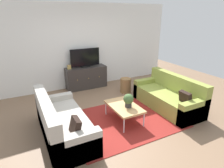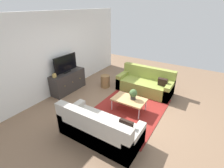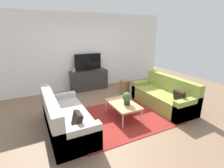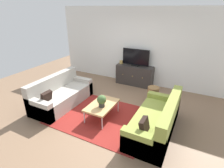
{
  "view_description": "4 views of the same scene",
  "coord_description": "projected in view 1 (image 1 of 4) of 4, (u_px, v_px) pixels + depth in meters",
  "views": [
    {
      "loc": [
        -2.02,
        -3.5,
        2.35
      ],
      "look_at": [
        0.0,
        0.42,
        0.73
      ],
      "focal_mm": 30.52,
      "sensor_mm": 36.0,
      "label": 1
    },
    {
      "loc": [
        -3.79,
        -1.95,
        2.88
      ],
      "look_at": [
        0.0,
        0.42,
        0.73
      ],
      "focal_mm": 26.83,
      "sensor_mm": 36.0,
      "label": 2
    },
    {
      "loc": [
        -1.96,
        -3.45,
        2.12
      ],
      "look_at": [
        0.0,
        0.42,
        0.73
      ],
      "focal_mm": 27.06,
      "sensor_mm": 36.0,
      "label": 3
    },
    {
      "loc": [
        2.03,
        -3.5,
        2.66
      ],
      "look_at": [
        0.0,
        0.42,
        0.73
      ],
      "focal_mm": 28.28,
      "sensor_mm": 36.0,
      "label": 4
    }
  ],
  "objects": [
    {
      "name": "wall_back",
      "position": [
        82.0,
        46.0,
        6.26
      ],
      "size": [
        6.4,
        0.12,
        2.7
      ],
      "primitive_type": "cube",
      "color": "white",
      "rests_on": "ground_plane"
    },
    {
      "name": "potted_plant",
      "position": [
        128.0,
        100.0,
        4.22
      ],
      "size": [
        0.23,
        0.23,
        0.31
      ],
      "color": "#2D2D2D",
      "rests_on": "coffee_table"
    },
    {
      "name": "couch_left_side",
      "position": [
        60.0,
        124.0,
        3.79
      ],
      "size": [
        0.83,
        1.91,
        0.85
      ],
      "color": "#B2ADA3",
      "rests_on": "ground_plane"
    },
    {
      "name": "flat_screen_tv",
      "position": [
        85.0,
        58.0,
        6.15
      ],
      "size": [
        0.97,
        0.16,
        0.6
      ],
      "color": "black",
      "rests_on": "tv_console"
    },
    {
      "name": "mantel_clock",
      "position": [
        69.0,
        67.0,
        5.98
      ],
      "size": [
        0.11,
        0.07,
        0.13
      ],
      "primitive_type": "cube",
      "color": "tan",
      "rests_on": "tv_console"
    },
    {
      "name": "couch_right_side",
      "position": [
        169.0,
        97.0,
        5.03
      ],
      "size": [
        0.83,
        1.91,
        0.85
      ],
      "color": "olive",
      "rests_on": "ground_plane"
    },
    {
      "name": "area_rug",
      "position": [
        123.0,
        120.0,
        4.47
      ],
      "size": [
        2.5,
        1.9,
        0.01
      ],
      "primitive_type": "cube",
      "color": "maroon",
      "rests_on": "ground_plane"
    },
    {
      "name": "wicker_basket",
      "position": [
        126.0,
        85.0,
        6.01
      ],
      "size": [
        0.34,
        0.34,
        0.46
      ],
      "primitive_type": "cylinder",
      "color": "olive",
      "rests_on": "ground_plane"
    },
    {
      "name": "tv_console",
      "position": [
        86.0,
        77.0,
        6.36
      ],
      "size": [
        1.33,
        0.47,
        0.72
      ],
      "color": "#332D2B",
      "rests_on": "ground_plane"
    },
    {
      "name": "ground_plane",
      "position": [
        120.0,
        118.0,
        4.59
      ],
      "size": [
        10.0,
        10.0,
        0.0
      ],
      "primitive_type": "plane",
      "color": "#84664C"
    },
    {
      "name": "coffee_table",
      "position": [
        124.0,
        107.0,
        4.35
      ],
      "size": [
        0.58,
        0.95,
        0.39
      ],
      "color": "tan",
      "rests_on": "ground_plane"
    }
  ]
}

